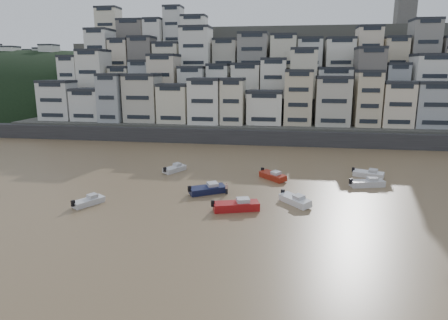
% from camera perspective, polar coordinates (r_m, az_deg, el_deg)
% --- Properties ---
extents(ground, '(400.00, 400.00, 0.00)m').
position_cam_1_polar(ground, '(38.85, -19.48, -15.33)').
color(ground, olive).
rests_on(ground, ground).
extents(sea_strip, '(340.00, 340.00, 0.00)m').
position_cam_1_polar(sea_strip, '(217.00, -27.04, 6.84)').
color(sea_strip, '#43505F').
rests_on(sea_strip, ground).
extents(harbor_wall, '(140.00, 3.00, 3.50)m').
position_cam_1_polar(harbor_wall, '(96.37, 4.62, 3.27)').
color(harbor_wall, '#38383A').
rests_on(harbor_wall, ground).
extents(hillside, '(141.04, 66.00, 50.00)m').
position_cam_1_polar(hillside, '(134.67, 8.16, 10.76)').
color(hillside, '#4C4C47').
rests_on(hillside, ground).
extents(headland, '(216.00, 135.00, 53.33)m').
position_cam_1_polar(headland, '(200.23, -25.22, 6.62)').
color(headland, black).
rests_on(headland, ground).
extents(boat_c, '(5.99, 4.80, 1.60)m').
position_cam_1_polar(boat_c, '(58.49, -2.38, -4.07)').
color(boat_c, '#13183B').
rests_on(boat_c, ground).
extents(boat_a, '(6.79, 3.99, 1.76)m').
position_cam_1_polar(boat_a, '(51.71, 1.76, -6.29)').
color(boat_a, '#A21316').
rests_on(boat_a, ground).
extents(boat_f, '(3.83, 5.41, 1.42)m').
position_cam_1_polar(boat_f, '(71.17, -7.07, -1.13)').
color(boat_f, silver).
rests_on(boat_f, ground).
extents(boat_g, '(5.58, 3.60, 1.45)m').
position_cam_1_polar(boat_g, '(71.36, 19.93, -1.78)').
color(boat_g, white).
rests_on(boat_g, ground).
extents(boat_b, '(4.92, 5.40, 1.51)m').
position_cam_1_polar(boat_b, '(54.80, 10.10, -5.51)').
color(boat_b, white).
rests_on(boat_b, ground).
extents(boat_e, '(5.25, 5.50, 1.56)m').
position_cam_1_polar(boat_e, '(66.30, 6.97, -2.12)').
color(boat_e, maroon).
rests_on(boat_e, ground).
extents(boat_j, '(3.67, 4.98, 1.31)m').
position_cam_1_polar(boat_j, '(56.75, -18.80, -5.48)').
color(boat_j, silver).
rests_on(boat_j, ground).
extents(boat_d, '(6.05, 3.45, 1.57)m').
position_cam_1_polar(boat_d, '(65.73, 19.80, -2.94)').
color(boat_d, silver).
rests_on(boat_d, ground).
extents(person_pink, '(0.44, 0.44, 1.74)m').
position_cam_1_polar(person_pink, '(58.25, 0.38, -4.06)').
color(person_pink, tan).
rests_on(person_pink, ground).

